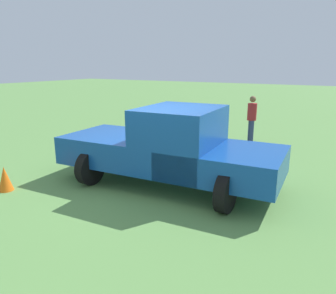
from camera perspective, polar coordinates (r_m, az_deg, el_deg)
The scene contains 4 objects.
ground_plane at distance 7.43m, azimuth -2.08°, elevation -7.01°, with size 80.00×80.00×0.00m, color #5B8C47.
pickup_truck at distance 7.22m, azimuth 0.93°, elevation 0.22°, with size 2.58×5.17×1.82m.
person_bystander at distance 11.76m, azimuth 14.65°, elevation 5.26°, with size 0.44×0.44×1.65m.
traffic_cone at distance 7.97m, azimuth -26.98°, elevation -5.04°, with size 0.32×0.32×0.55m, color orange.
Camera 1 is at (5.83, 3.72, 2.74)m, focal length 34.31 mm.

